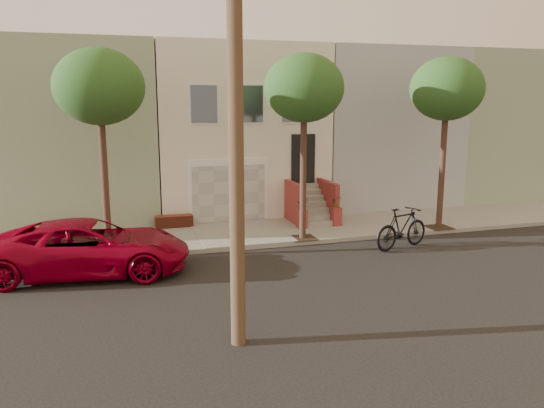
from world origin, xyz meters
name	(u,v)px	position (x,y,z in m)	size (l,w,h in m)	color
ground	(317,280)	(0.00, 0.00, 0.00)	(90.00, 90.00, 0.00)	black
sidewalk	(264,232)	(0.00, 5.35, 0.07)	(40.00, 3.70, 0.15)	gray
house_row	(228,128)	(0.00, 11.19, 3.64)	(33.10, 11.70, 7.00)	beige
tree_left	(99,88)	(-5.50, 3.90, 5.26)	(2.70, 2.57, 6.30)	#2D2116
tree_mid	(304,89)	(1.00, 3.90, 5.26)	(2.70, 2.57, 6.30)	#2D2116
tree_right	(447,90)	(6.50, 3.90, 5.26)	(2.70, 2.57, 6.30)	#2D2116
pickup_truck	(89,247)	(-6.03, 2.40, 0.78)	(2.60, 5.64, 1.57)	maroon
motorcycle	(402,228)	(3.90, 2.17, 0.70)	(0.66, 2.34, 1.41)	black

